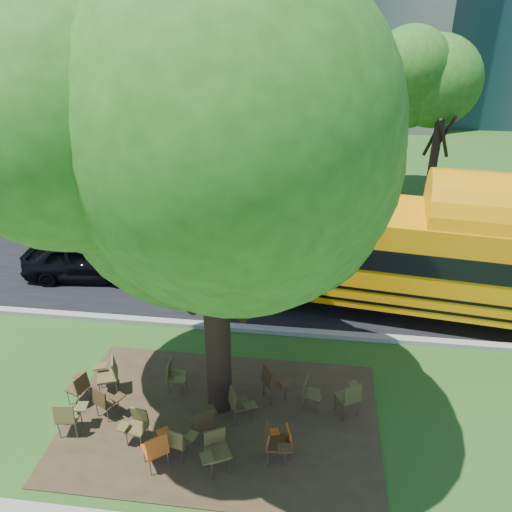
# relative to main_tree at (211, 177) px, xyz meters

# --- Properties ---
(ground) EXTENTS (160.00, 160.00, 0.00)m
(ground) POSITION_rel_main_tree_xyz_m (-0.90, 0.06, -5.56)
(ground) COLOR #235019
(ground) RESTS_ON ground
(dirt_patch) EXTENTS (7.00, 4.50, 0.03)m
(dirt_patch) POSITION_rel_main_tree_xyz_m (0.10, -0.44, -5.55)
(dirt_patch) COLOR #382819
(dirt_patch) RESTS_ON ground
(asphalt_road) EXTENTS (80.00, 8.00, 0.04)m
(asphalt_road) POSITION_rel_main_tree_xyz_m (-0.90, 7.06, -5.54)
(asphalt_road) COLOR black
(asphalt_road) RESTS_ON ground
(kerb_near) EXTENTS (80.00, 0.25, 0.14)m
(kerb_near) POSITION_rel_main_tree_xyz_m (-0.90, 3.06, -5.49)
(kerb_near) COLOR gray
(kerb_near) RESTS_ON ground
(kerb_far) EXTENTS (80.00, 0.25, 0.14)m
(kerb_far) POSITION_rel_main_tree_xyz_m (-0.90, 11.16, -5.49)
(kerb_far) COLOR gray
(kerb_far) RESTS_ON ground
(bg_tree_2) EXTENTS (4.80, 4.80, 6.62)m
(bg_tree_2) POSITION_rel_main_tree_xyz_m (-5.90, 16.06, -1.35)
(bg_tree_2) COLOR black
(bg_tree_2) RESTS_ON ground
(bg_tree_3) EXTENTS (5.60, 5.60, 7.84)m
(bg_tree_3) POSITION_rel_main_tree_xyz_m (7.10, 14.06, -0.53)
(bg_tree_3) COLOR black
(bg_tree_3) RESTS_ON ground
(main_tree) EXTENTS (7.20, 7.20, 9.18)m
(main_tree) POSITION_rel_main_tree_xyz_m (0.00, 0.00, 0.00)
(main_tree) COLOR black
(main_tree) RESTS_ON ground
(school_bus) EXTENTS (13.28, 4.46, 3.19)m
(school_bus) POSITION_rel_main_tree_xyz_m (6.13, 4.68, -3.72)
(school_bus) COLOR orange
(school_bus) RESTS_ON ground
(chair_0) EXTENTS (0.62, 0.62, 0.93)m
(chair_0) POSITION_rel_main_tree_xyz_m (-3.05, -1.26, -4.99)
(chair_0) COLOR brown
(chair_0) RESTS_ON ground
(chair_1) EXTENTS (0.70, 0.55, 0.86)m
(chair_1) POSITION_rel_main_tree_xyz_m (-2.47, -0.68, -5.03)
(chair_1) COLOR #402C17
(chair_1) RESTS_ON ground
(chair_2) EXTENTS (0.64, 0.81, 0.95)m
(chair_2) POSITION_rel_main_tree_xyz_m (-0.91, -1.86, -4.97)
(chair_2) COLOR #B04812
(chair_2) RESTS_ON ground
(chair_3) EXTENTS (0.60, 0.49, 0.84)m
(chair_3) POSITION_rel_main_tree_xyz_m (-1.55, -1.26, -5.05)
(chair_3) COLOR brown
(chair_3) RESTS_ON ground
(chair_4) EXTENTS (0.62, 0.48, 0.81)m
(chair_4) POSITION_rel_main_tree_xyz_m (-0.54, -1.58, -5.06)
(chair_4) COLOR brown
(chair_4) RESTS_ON ground
(chair_5) EXTENTS (0.63, 0.76, 0.94)m
(chair_5) POSITION_rel_main_tree_xyz_m (0.25, -1.74, -4.98)
(chair_5) COLOR #4D4321
(chair_5) RESTS_ON ground
(chair_6) EXTENTS (0.58, 0.53, 0.78)m
(chair_6) POSITION_rel_main_tree_xyz_m (1.56, -1.27, -5.08)
(chair_6) COLOR #C04C14
(chair_6) RESTS_ON ground
(chair_7) EXTENTS (0.64, 0.63, 0.93)m
(chair_7) POSITION_rel_main_tree_xyz_m (1.37, -1.41, -4.99)
(chair_7) COLOR #492C1A
(chair_7) RESTS_ON ground
(chair_8) EXTENTS (0.54, 0.68, 0.86)m
(chair_8) POSITION_rel_main_tree_xyz_m (-3.25, -0.31, -5.03)
(chair_8) COLOR #4E341B
(chair_8) RESTS_ON ground
(chair_9) EXTENTS (0.75, 0.66, 0.97)m
(chair_9) POSITION_rel_main_tree_xyz_m (-2.69, 0.14, -4.96)
(chair_9) COLOR brown
(chair_9) RESTS_ON ground
(chair_10) EXTENTS (0.52, 0.56, 0.86)m
(chair_10) POSITION_rel_main_tree_xyz_m (-1.18, 0.36, -5.03)
(chair_10) COLOR brown
(chair_10) RESTS_ON ground
(chair_11) EXTENTS (0.59, 0.74, 0.88)m
(chair_11) POSITION_rel_main_tree_xyz_m (-0.13, -1.03, -5.02)
(chair_11) COLOR #3D2C15
(chair_11) RESTS_ON ground
(chair_12) EXTENTS (0.45, 0.56, 0.77)m
(chair_12) POSITION_rel_main_tree_xyz_m (2.04, 0.22, -5.09)
(chair_12) COLOR #4D4321
(chair_12) RESTS_ON ground
(chair_13) EXTENTS (0.64, 0.77, 0.95)m
(chair_13) POSITION_rel_main_tree_xyz_m (2.95, 0.08, -4.98)
(chair_13) COLOR #49431F
(chair_13) RESTS_ON ground
(chair_14) EXTENTS (0.71, 0.60, 0.88)m
(chair_14) POSITION_rel_main_tree_xyz_m (0.49, -0.39, -5.02)
(chair_14) COLOR #473C1E
(chair_14) RESTS_ON ground
(chair_15) EXTENTS (0.80, 0.64, 0.96)m
(chair_15) POSITION_rel_main_tree_xyz_m (1.20, 0.35, -4.97)
(chair_15) COLOR #482B19
(chair_15) RESTS_ON ground
(black_car) EXTENTS (4.22, 2.00, 1.39)m
(black_car) POSITION_rel_main_tree_xyz_m (-5.62, 5.47, -4.87)
(black_car) COLOR black
(black_car) RESTS_ON ground
(bg_car_red) EXTENTS (5.05, 2.43, 1.39)m
(bg_car_red) POSITION_rel_main_tree_xyz_m (-9.35, 10.28, -4.87)
(bg_car_red) COLOR #55110E
(bg_car_red) RESTS_ON ground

